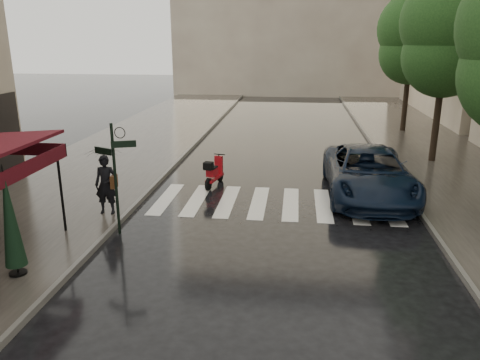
% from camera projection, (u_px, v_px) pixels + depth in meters
% --- Properties ---
extents(ground, '(120.00, 120.00, 0.00)m').
position_uv_depth(ground, '(123.00, 291.00, 10.05)').
color(ground, black).
rests_on(ground, ground).
extents(sidewalk_near, '(6.00, 60.00, 0.12)m').
position_uv_depth(sidewalk_near, '(122.00, 153.00, 21.94)').
color(sidewalk_near, '#38332D').
rests_on(sidewalk_near, ground).
extents(sidewalk_far, '(5.50, 60.00, 0.12)m').
position_uv_depth(sidewalk_far, '(449.00, 162.00, 20.26)').
color(sidewalk_far, '#38332D').
rests_on(sidewalk_far, ground).
extents(curb_near, '(0.12, 60.00, 0.16)m').
position_uv_depth(curb_near, '(185.00, 154.00, 21.59)').
color(curb_near, '#595651').
rests_on(curb_near, ground).
extents(curb_far, '(0.12, 60.00, 0.16)m').
position_uv_depth(curb_far, '(383.00, 160.00, 20.57)').
color(curb_far, '#595651').
rests_on(curb_far, ground).
extents(crosswalk, '(7.85, 3.20, 0.01)m').
position_uv_depth(crosswalk, '(275.00, 203.00, 15.41)').
color(crosswalk, silver).
rests_on(crosswalk, ground).
extents(signpost, '(1.17, 0.29, 3.10)m').
position_uv_depth(signpost, '(115.00, 170.00, 12.50)').
color(signpost, black).
rests_on(signpost, ground).
extents(tree_mid, '(3.80, 3.80, 8.34)m').
position_uv_depth(tree_mid, '(448.00, 28.00, 18.73)').
color(tree_mid, black).
rests_on(tree_mid, sidewalk_far).
extents(tree_far, '(3.80, 3.80, 8.16)m').
position_uv_depth(tree_far, '(412.00, 33.00, 25.40)').
color(tree_far, black).
rests_on(tree_far, sidewalk_far).
extents(pedestrian_with_umbrella, '(1.14, 1.16, 2.52)m').
position_uv_depth(pedestrian_with_umbrella, '(104.00, 160.00, 13.73)').
color(pedestrian_with_umbrella, black).
rests_on(pedestrian_with_umbrella, sidewalk_near).
extents(scooter, '(0.62, 1.62, 1.08)m').
position_uv_depth(scooter, '(214.00, 173.00, 17.03)').
color(scooter, black).
rests_on(scooter, ground).
extents(parked_car, '(2.80, 5.95, 1.64)m').
position_uv_depth(parked_car, '(368.00, 173.00, 15.88)').
color(parked_car, black).
rests_on(parked_car, ground).
extents(parasol_back, '(0.47, 0.47, 2.52)m').
position_uv_depth(parasol_back, '(10.00, 218.00, 10.15)').
color(parasol_back, black).
rests_on(parasol_back, sidewalk_near).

